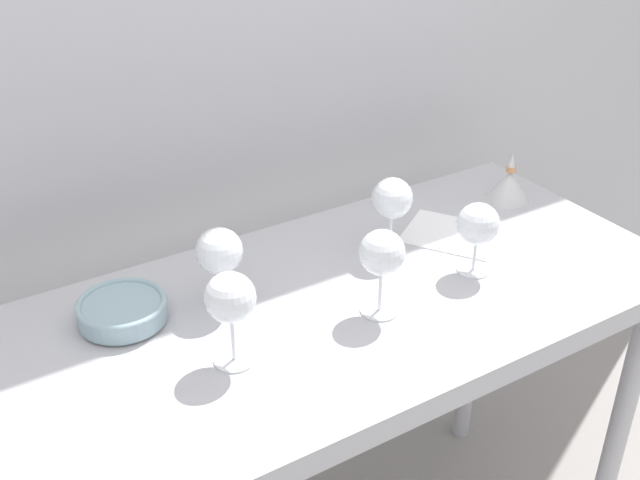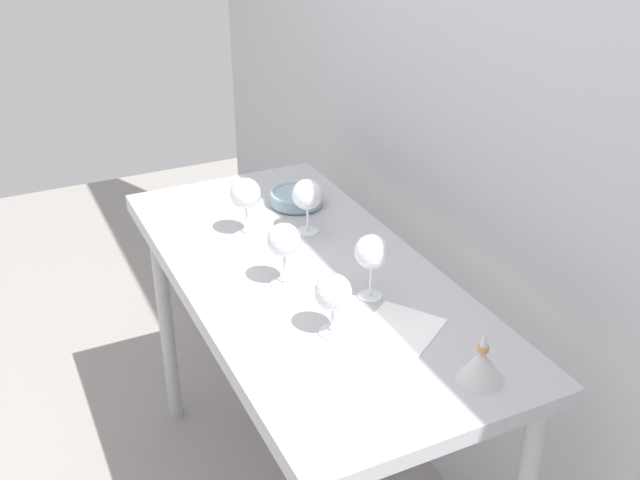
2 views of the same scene
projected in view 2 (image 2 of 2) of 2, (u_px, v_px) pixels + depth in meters
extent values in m
cube|color=#B9B9BF|center=(473.00, 102.00, 2.03)|extent=(3.80, 0.04, 2.60)
cube|color=#B3B3B8|center=(309.00, 278.00, 2.04)|extent=(1.40, 0.64, 0.04)
cube|color=#B3B3B8|center=(192.00, 308.00, 1.92)|extent=(1.40, 0.01, 0.05)
cylinder|color=#B3B3B8|center=(166.00, 320.00, 2.66)|extent=(0.05, 0.05, 0.86)
cylinder|color=#B3B3B8|center=(300.00, 286.00, 2.86)|extent=(0.05, 0.05, 0.86)
cylinder|color=white|center=(247.00, 234.00, 2.22)|extent=(0.07, 0.07, 0.00)
cylinder|color=white|center=(247.00, 220.00, 2.19)|extent=(0.01, 0.01, 0.09)
sphere|color=white|center=(245.00, 193.00, 2.15)|extent=(0.09, 0.09, 0.09)
cylinder|color=maroon|center=(246.00, 198.00, 2.16)|extent=(0.06, 0.06, 0.03)
cylinder|color=white|center=(370.00, 296.00, 1.92)|extent=(0.06, 0.06, 0.00)
cylinder|color=white|center=(371.00, 280.00, 1.90)|extent=(0.01, 0.01, 0.09)
sphere|color=white|center=(372.00, 252.00, 1.86)|extent=(0.09, 0.09, 0.09)
cylinder|color=maroon|center=(372.00, 257.00, 1.86)|extent=(0.06, 0.06, 0.02)
cylinder|color=white|center=(333.00, 332.00, 1.78)|extent=(0.07, 0.07, 0.00)
cylinder|color=white|center=(333.00, 319.00, 1.76)|extent=(0.01, 0.01, 0.07)
sphere|color=white|center=(333.00, 292.00, 1.73)|extent=(0.09, 0.09, 0.09)
cylinder|color=maroon|center=(333.00, 298.00, 1.73)|extent=(0.06, 0.06, 0.03)
cylinder|color=white|center=(308.00, 231.00, 2.23)|extent=(0.07, 0.07, 0.00)
cylinder|color=white|center=(308.00, 219.00, 2.21)|extent=(0.01, 0.01, 0.08)
sphere|color=white|center=(307.00, 194.00, 2.18)|extent=(0.09, 0.09, 0.09)
cylinder|color=#5D0C28|center=(307.00, 199.00, 2.18)|extent=(0.06, 0.06, 0.02)
cylinder|color=white|center=(285.00, 284.00, 1.97)|extent=(0.07, 0.07, 0.00)
cylinder|color=white|center=(285.00, 268.00, 1.95)|extent=(0.01, 0.01, 0.09)
sphere|color=white|center=(284.00, 240.00, 1.91)|extent=(0.09, 0.09, 0.09)
cylinder|color=#5C131C|center=(284.00, 245.00, 1.92)|extent=(0.06, 0.06, 0.02)
cube|color=white|center=(398.00, 331.00, 1.78)|extent=(0.25, 0.26, 0.00)
cylinder|color=beige|center=(297.00, 204.00, 2.40)|extent=(0.14, 0.14, 0.01)
cylinder|color=#8CA8B2|center=(297.00, 198.00, 2.39)|extent=(0.16, 0.16, 0.04)
torus|color=#8CA8B2|center=(297.00, 193.00, 2.38)|extent=(0.17, 0.17, 0.01)
cone|color=silver|center=(481.00, 365.00, 1.61)|extent=(0.11, 0.11, 0.08)
cylinder|color=#C17F4C|center=(483.00, 349.00, 1.59)|extent=(0.02, 0.02, 0.01)
cone|color=silver|center=(484.00, 339.00, 1.58)|extent=(0.02, 0.02, 0.04)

